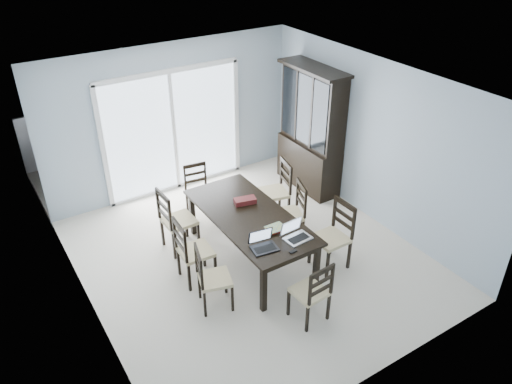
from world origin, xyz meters
The scene contains 24 objects.
floor centered at (0.00, 0.00, 0.00)m, with size 5.00×5.00×0.00m, color silver.
ceiling centered at (0.00, 0.00, 2.60)m, with size 5.00×5.00×0.00m, color white.
back_wall centered at (0.00, 2.50, 1.30)m, with size 4.50×0.02×2.60m, color #A3B4C2.
wall_left centered at (-2.25, 0.00, 1.30)m, with size 0.02×5.00×2.60m, color #A3B4C2.
wall_right centered at (2.25, 0.00, 1.30)m, with size 0.02×5.00×2.60m, color #A3B4C2.
balcony centered at (0.00, 3.50, -0.05)m, with size 4.50×2.00×0.10m, color gray.
railing centered at (0.00, 4.50, 0.55)m, with size 4.50×0.06×1.10m, color #99999E.
dining_table centered at (0.00, 0.00, 0.67)m, with size 1.00×2.20×0.75m.
china_hutch centered at (2.02, 1.25, 1.07)m, with size 0.50×1.38×2.20m.
sliding_door centered at (0.00, 2.48, 1.09)m, with size 2.52×0.05×2.18m.
chair_left_near centered at (-0.97, -0.56, 0.55)m, with size 0.49×0.48×1.04m.
chair_left_mid centered at (-0.95, 0.02, 0.59)m, with size 0.46×0.45×1.12m.
chair_left_far centered at (-0.84, 0.77, 0.62)m, with size 0.46×0.45×1.17m.
chair_right_near centered at (0.96, -0.75, 0.61)m, with size 0.45×0.44×1.16m.
chair_right_mid centered at (0.82, 0.06, 0.58)m, with size 0.53×0.52×1.09m.
chair_right_far centered at (0.99, 0.69, 0.60)m, with size 0.52×0.51×1.14m.
chair_end_near centered at (-0.01, -1.49, 0.54)m, with size 0.41×0.43×1.03m.
chair_end_far centered at (-0.08, 1.47, 0.54)m, with size 0.43×0.44×1.02m.
laptop_dark centered at (-0.25, -0.76, 0.80)m, with size 0.36×0.27×0.22m.
laptop_silver centered at (0.23, -0.81, 0.81)m, with size 0.36×0.26×0.23m.
book_stack centered at (0.09, -0.49, 0.77)m, with size 0.27×0.21×0.04m.
cell_phone centered at (0.02, -1.00, 0.76)m, with size 0.10×0.05×0.01m, color black.
game_box centered at (0.11, 0.30, 0.79)m, with size 0.31×0.15×0.08m, color #470E1A.
hot_tub centered at (-0.54, 3.67, 0.48)m, with size 1.91×1.73×0.95m.
Camera 1 is at (-3.03, -4.93, 4.58)m, focal length 35.00 mm.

